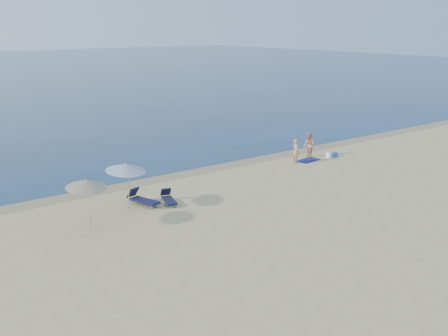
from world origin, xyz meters
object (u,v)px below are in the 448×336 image
at_px(person_right, 309,145).
at_px(umbrella_near, 126,168).
at_px(blue_cooler, 334,155).
at_px(person_left, 296,151).

distance_m(person_right, umbrella_near, 15.63).
bearing_deg(person_right, blue_cooler, 75.36).
height_order(blue_cooler, umbrella_near, umbrella_near).
xyz_separation_m(person_left, blue_cooler, (3.34, -0.42, -0.65)).
relative_size(person_right, umbrella_near, 0.69).
bearing_deg(person_left, blue_cooler, -85.67).
distance_m(person_right, blue_cooler, 1.91).
xyz_separation_m(person_right, blue_cooler, (1.47, -1.00, -0.71)).
distance_m(person_left, blue_cooler, 3.43).
height_order(person_right, umbrella_near, umbrella_near).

